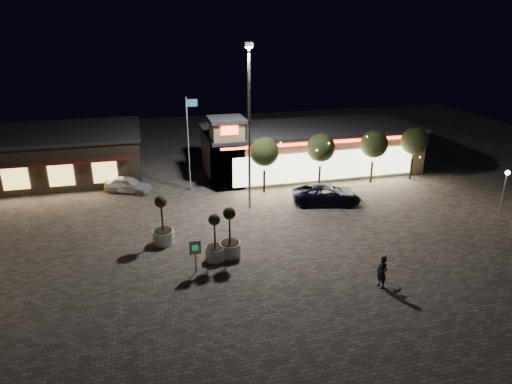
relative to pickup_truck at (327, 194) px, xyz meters
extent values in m
plane|color=slate|center=(-8.17, -7.35, -0.76)|extent=(90.00, 90.00, 0.00)
cube|color=gray|center=(1.83, 8.65, 1.24)|extent=(20.00, 8.00, 4.00)
cube|color=#262628|center=(1.83, 8.65, 3.39)|extent=(20.40, 8.40, 0.30)
cube|color=#FFF1BF|center=(1.83, 4.60, 0.84)|extent=(17.00, 0.12, 2.60)
cube|color=#FF2F14|center=(1.83, 4.57, 2.99)|extent=(19.00, 0.10, 0.18)
cube|color=gray|center=(-6.87, 5.95, 2.14)|extent=(2.60, 2.60, 5.80)
cube|color=#262628|center=(-6.87, 5.95, 5.19)|extent=(3.00, 3.00, 0.30)
cube|color=#FF2F14|center=(-6.87, 4.60, 4.54)|extent=(1.40, 0.10, 0.70)
cube|color=#382D23|center=(-22.17, 12.65, 1.24)|extent=(16.00, 10.00, 4.00)
cube|color=#262628|center=(-22.17, 12.65, 3.39)|extent=(16.40, 10.40, 0.30)
cube|color=#591E19|center=(-22.17, 7.25, 2.04)|extent=(14.40, 0.80, 0.15)
cube|color=#FFD572|center=(-24.17, 7.60, 0.84)|extent=(2.00, 0.12, 1.80)
cube|color=#FFD572|center=(-20.67, 7.60, 0.84)|extent=(2.00, 0.12, 1.80)
cube|color=#FFD572|center=(-17.17, 7.60, 0.84)|extent=(2.00, 0.12, 1.80)
cylinder|color=gray|center=(-6.17, 0.65, 5.24)|extent=(0.20, 0.20, 12.00)
cube|color=gray|center=(-6.17, 0.65, 11.44)|extent=(0.60, 0.40, 0.35)
cube|color=white|center=(-6.17, 0.65, 11.24)|extent=(0.45, 0.30, 0.08)
cylinder|color=white|center=(-10.17, 5.65, 3.24)|extent=(0.10, 0.10, 8.00)
cube|color=#265D8E|center=(-9.72, 5.65, 6.74)|extent=(0.90, 0.04, 0.60)
cylinder|color=gray|center=(11.83, -5.35, 0.84)|extent=(0.12, 0.12, 3.20)
sphere|color=#FFE5B2|center=(11.83, -5.35, 2.54)|extent=(0.36, 0.36, 0.36)
cylinder|color=#332319|center=(-4.17, 3.65, 0.20)|extent=(0.20, 0.20, 1.92)
sphere|color=#2D3819|center=(-4.17, 3.65, 2.81)|extent=(2.42, 2.42, 2.42)
cylinder|color=#332319|center=(0.83, 3.65, 0.20)|extent=(0.20, 0.20, 1.92)
sphere|color=#2D3819|center=(0.83, 3.65, 2.81)|extent=(2.42, 2.42, 2.42)
cylinder|color=#332319|center=(5.83, 3.65, 0.20)|extent=(0.20, 0.20, 1.92)
sphere|color=#2D3819|center=(5.83, 3.65, 2.81)|extent=(2.42, 2.42, 2.42)
cylinder|color=#332319|center=(9.83, 3.65, 0.20)|extent=(0.20, 0.20, 1.92)
sphere|color=#2D3819|center=(9.83, 3.65, 2.81)|extent=(2.42, 2.42, 2.42)
imported|color=black|center=(0.00, 0.00, 0.00)|extent=(5.94, 3.73, 1.53)
imported|color=silver|center=(-15.36, 6.55, -0.09)|extent=(4.26, 3.25, 1.35)
imported|color=black|center=(-1.89, -12.18, 0.18)|extent=(0.58, 0.76, 1.88)
cube|color=#59514C|center=(-1.43, -13.04, -0.52)|extent=(0.41, 0.26, 0.20)
sphere|color=#59514C|center=(-1.22, -12.97, -0.44)|extent=(0.18, 0.18, 0.18)
cylinder|color=silver|center=(-13.09, -3.85, -0.31)|extent=(1.37, 1.37, 0.91)
cylinder|color=black|center=(-13.09, -3.85, 0.17)|extent=(1.19, 1.19, 0.07)
cylinder|color=#332319|center=(-13.09, -3.85, 1.23)|extent=(0.11, 0.11, 2.05)
sphere|color=#2D3819|center=(-13.09, -3.85, 2.20)|extent=(0.80, 0.80, 0.80)
cylinder|color=silver|center=(-10.16, -6.80, -0.35)|extent=(1.23, 1.23, 0.82)
cylinder|color=black|center=(-10.16, -6.80, 0.07)|extent=(1.06, 1.06, 0.06)
cylinder|color=#332319|center=(-10.16, -6.80, 1.03)|extent=(0.10, 0.10, 1.84)
sphere|color=#2D3819|center=(-10.16, -6.80, 1.90)|extent=(0.72, 0.72, 0.72)
cylinder|color=silver|center=(-9.20, -6.60, -0.32)|extent=(1.33, 1.33, 0.89)
cylinder|color=black|center=(-9.20, -6.60, 0.14)|extent=(1.15, 1.15, 0.07)
cylinder|color=#332319|center=(-9.20, -6.60, 1.17)|extent=(0.11, 0.11, 1.99)
sphere|color=#2D3819|center=(-9.20, -6.60, 2.11)|extent=(0.77, 0.77, 0.77)
cylinder|color=gray|center=(-11.50, -7.96, -0.16)|extent=(0.08, 0.08, 1.21)
cube|color=white|center=(-11.50, -7.96, 0.80)|extent=(0.66, 0.08, 0.86)
cube|color=#189045|center=(-11.50, -8.00, 0.80)|extent=(0.35, 0.03, 0.35)
camera|label=1|loc=(-13.95, -31.38, 13.05)|focal=32.00mm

